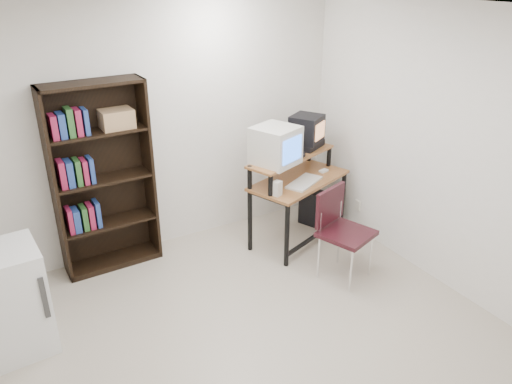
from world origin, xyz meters
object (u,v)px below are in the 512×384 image
computer_desk (298,183)px  crt_tv (307,129)px  crt_monitor (276,146)px  bookshelf (102,177)px  mini_fridge (10,301)px  school_chair (340,224)px  pc_tower (319,209)px

computer_desk → crt_tv: crt_tv is taller
crt_monitor → bookshelf: bookshelf is taller
computer_desk → mini_fridge: (-2.96, -0.37, -0.23)m
crt_tv → school_chair: 1.25m
school_chair → mini_fridge: (-2.91, 0.45, -0.11)m
crt_monitor → school_chair: size_ratio=0.59×
crt_monitor → bookshelf: bearing=140.3°
pc_tower → mini_fridge: bearing=165.9°
computer_desk → pc_tower: bearing=-3.6°
school_chair → mini_fridge: school_chair is taller
crt_tv → bookshelf: bookshelf is taller
school_chair → crt_monitor: bearing=87.8°
crt_tv → school_chair: bearing=-136.9°
crt_monitor → crt_tv: crt_monitor is taller
school_chair → pc_tower: bearing=44.9°
bookshelf → crt_tv: bearing=-10.0°
pc_tower → mini_fridge: mini_fridge is taller
crt_monitor → crt_tv: (0.54, 0.22, 0.03)m
mini_fridge → school_chair: bearing=-12.4°
crt_tv → school_chair: size_ratio=0.48×
crt_tv → crt_monitor: bearing=171.3°
crt_monitor → mini_fridge: size_ratio=0.60×
mini_fridge → crt_tv: bearing=6.6°
computer_desk → school_chair: computer_desk is taller
computer_desk → school_chair: size_ratio=1.41×
crt_tv → school_chair: crt_tv is taller
bookshelf → mini_fridge: (-1.01, -0.91, -0.52)m
mini_fridge → crt_monitor: bearing=4.1°
crt_monitor → school_chair: (0.25, -0.81, -0.60)m
computer_desk → mini_fridge: size_ratio=1.42×
computer_desk → mini_fridge: bearing=167.2°
computer_desk → bookshelf: 2.05m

